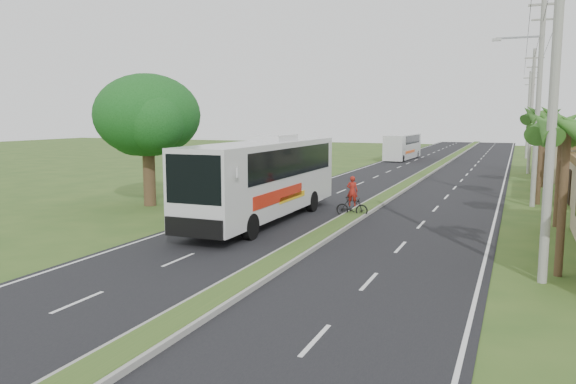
% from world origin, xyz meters
% --- Properties ---
extents(ground, '(180.00, 180.00, 0.00)m').
position_xyz_m(ground, '(0.00, 0.00, 0.00)').
color(ground, '#31511D').
rests_on(ground, ground).
extents(road_asphalt, '(14.00, 160.00, 0.02)m').
position_xyz_m(road_asphalt, '(0.00, 20.00, 0.01)').
color(road_asphalt, black).
rests_on(road_asphalt, ground).
extents(median_strip, '(1.20, 160.00, 0.18)m').
position_xyz_m(median_strip, '(0.00, 20.00, 0.10)').
color(median_strip, gray).
rests_on(median_strip, ground).
extents(lane_edge_left, '(0.12, 160.00, 0.01)m').
position_xyz_m(lane_edge_left, '(-6.70, 20.00, 0.00)').
color(lane_edge_left, silver).
rests_on(lane_edge_left, ground).
extents(lane_edge_right, '(0.12, 160.00, 0.01)m').
position_xyz_m(lane_edge_right, '(6.70, 20.00, 0.00)').
color(lane_edge_right, silver).
rests_on(lane_edge_right, ground).
extents(palm_verge_a, '(2.40, 2.40, 5.45)m').
position_xyz_m(palm_verge_a, '(9.00, 3.00, 4.74)').
color(palm_verge_a, '#473321').
rests_on(palm_verge_a, ground).
extents(palm_verge_b, '(2.40, 2.40, 5.05)m').
position_xyz_m(palm_verge_b, '(9.40, 12.00, 4.36)').
color(palm_verge_b, '#473321').
rests_on(palm_verge_b, ground).
extents(palm_verge_c, '(2.40, 2.40, 5.85)m').
position_xyz_m(palm_verge_c, '(8.80, 19.00, 5.12)').
color(palm_verge_c, '#473321').
rests_on(palm_verge_c, ground).
extents(palm_verge_d, '(2.40, 2.40, 5.25)m').
position_xyz_m(palm_verge_d, '(9.30, 28.00, 4.55)').
color(palm_verge_d, '#473321').
rests_on(palm_verge_d, ground).
extents(shade_tree, '(6.30, 6.00, 7.54)m').
position_xyz_m(shade_tree, '(-12.11, 10.02, 5.03)').
color(shade_tree, '#473321').
rests_on(shade_tree, ground).
extents(utility_pole_a, '(1.60, 0.28, 11.00)m').
position_xyz_m(utility_pole_a, '(8.50, 2.00, 5.67)').
color(utility_pole_a, gray).
rests_on(utility_pole_a, ground).
extents(utility_pole_b, '(3.20, 0.28, 12.00)m').
position_xyz_m(utility_pole_b, '(8.47, 18.00, 6.26)').
color(utility_pole_b, gray).
rests_on(utility_pole_b, ground).
extents(utility_pole_c, '(1.60, 0.28, 11.00)m').
position_xyz_m(utility_pole_c, '(8.50, 38.00, 5.67)').
color(utility_pole_c, gray).
rests_on(utility_pole_c, ground).
extents(utility_pole_d, '(1.60, 0.28, 10.50)m').
position_xyz_m(utility_pole_d, '(8.50, 58.00, 5.42)').
color(utility_pole_d, gray).
rests_on(utility_pole_d, ground).
extents(coach_bus_main, '(2.81, 13.03, 4.21)m').
position_xyz_m(coach_bus_main, '(-3.83, 8.17, 2.31)').
color(coach_bus_main, silver).
rests_on(coach_bus_main, ground).
extents(coach_bus_far, '(2.59, 10.26, 2.97)m').
position_xyz_m(coach_bus_far, '(-5.20, 50.58, 1.68)').
color(coach_bus_far, silver).
rests_on(coach_bus_far, ground).
extents(motorcyclist, '(1.68, 0.55, 2.11)m').
position_xyz_m(motorcyclist, '(-0.17, 10.94, 0.75)').
color(motorcyclist, black).
rests_on(motorcyclist, ground).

